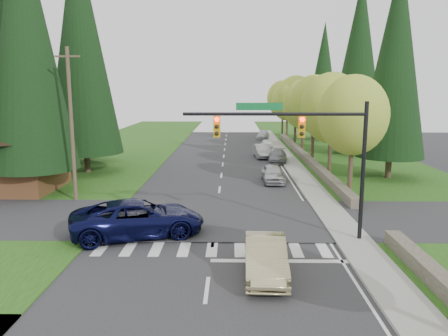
{
  "coord_description": "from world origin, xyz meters",
  "views": [
    {
      "loc": [
        0.92,
        -16.13,
        7.34
      ],
      "look_at": [
        0.45,
        9.03,
        2.8
      ],
      "focal_mm": 35.0,
      "sensor_mm": 36.0,
      "label": 1
    }
  ],
  "objects_px": {
    "suv_navy": "(138,218)",
    "parked_car_a": "(273,174)",
    "sedan_champagne": "(265,257)",
    "parked_car_b": "(278,156)",
    "parked_car_d": "(267,145)",
    "parked_car_e": "(263,135)",
    "parked_car_c": "(262,151)"
  },
  "relations": [
    {
      "from": "parked_car_b",
      "to": "parked_car_e",
      "type": "bearing_deg",
      "value": 97.79
    },
    {
      "from": "suv_navy",
      "to": "parked_car_b",
      "type": "relative_size",
      "value": 1.54
    },
    {
      "from": "parked_car_a",
      "to": "parked_car_c",
      "type": "height_order",
      "value": "parked_car_c"
    },
    {
      "from": "parked_car_b",
      "to": "parked_car_c",
      "type": "relative_size",
      "value": 1.0
    },
    {
      "from": "suv_navy",
      "to": "parked_car_d",
      "type": "xyz_separation_m",
      "value": [
        9.03,
        32.12,
        -0.28
      ]
    },
    {
      "from": "suv_navy",
      "to": "parked_car_e",
      "type": "distance_m",
      "value": 45.37
    },
    {
      "from": "parked_car_a",
      "to": "parked_car_e",
      "type": "relative_size",
      "value": 0.98
    },
    {
      "from": "parked_car_b",
      "to": "parked_car_d",
      "type": "bearing_deg",
      "value": 100.24
    },
    {
      "from": "parked_car_d",
      "to": "suv_navy",
      "type": "bearing_deg",
      "value": -103.84
    },
    {
      "from": "suv_navy",
      "to": "parked_car_a",
      "type": "relative_size",
      "value": 1.61
    },
    {
      "from": "parked_car_c",
      "to": "parked_car_e",
      "type": "height_order",
      "value": "parked_car_c"
    },
    {
      "from": "parked_car_a",
      "to": "parked_car_e",
      "type": "xyz_separation_m",
      "value": [
        1.4,
        31.21,
        -0.09
      ]
    },
    {
      "from": "sedan_champagne",
      "to": "parked_car_d",
      "type": "xyz_separation_m",
      "value": [
        2.93,
        36.76,
        -0.11
      ]
    },
    {
      "from": "parked_car_a",
      "to": "parked_car_b",
      "type": "height_order",
      "value": "parked_car_a"
    },
    {
      "from": "sedan_champagne",
      "to": "parked_car_c",
      "type": "bearing_deg",
      "value": 87.73
    },
    {
      "from": "sedan_champagne",
      "to": "parked_car_d",
      "type": "height_order",
      "value": "sedan_champagne"
    },
    {
      "from": "sedan_champagne",
      "to": "parked_car_d",
      "type": "distance_m",
      "value": 36.88
    },
    {
      "from": "sedan_champagne",
      "to": "parked_car_e",
      "type": "relative_size",
      "value": 1.09
    },
    {
      "from": "suv_navy",
      "to": "parked_car_c",
      "type": "xyz_separation_m",
      "value": [
        8.02,
        26.05,
        -0.21
      ]
    },
    {
      "from": "suv_navy",
      "to": "parked_car_b",
      "type": "height_order",
      "value": "suv_navy"
    },
    {
      "from": "parked_car_d",
      "to": "parked_car_e",
      "type": "xyz_separation_m",
      "value": [
        0.4,
        12.25,
        -0.04
      ]
    },
    {
      "from": "sedan_champagne",
      "to": "parked_car_b",
      "type": "height_order",
      "value": "sedan_champagne"
    },
    {
      "from": "suv_navy",
      "to": "parked_car_b",
      "type": "bearing_deg",
      "value": -39.73
    },
    {
      "from": "parked_car_b",
      "to": "parked_car_e",
      "type": "relative_size",
      "value": 1.03
    },
    {
      "from": "suv_navy",
      "to": "parked_car_b",
      "type": "xyz_separation_m",
      "value": [
        9.42,
        22.87,
        -0.3
      ]
    },
    {
      "from": "parked_car_b",
      "to": "parked_car_e",
      "type": "height_order",
      "value": "parked_car_b"
    },
    {
      "from": "parked_car_c",
      "to": "parked_car_e",
      "type": "bearing_deg",
      "value": 80.42
    },
    {
      "from": "sedan_champagne",
      "to": "parked_car_e",
      "type": "bearing_deg",
      "value": 87.44
    },
    {
      "from": "parked_car_a",
      "to": "parked_car_e",
      "type": "bearing_deg",
      "value": 86.41
    },
    {
      "from": "suv_navy",
      "to": "parked_car_a",
      "type": "xyz_separation_m",
      "value": [
        8.02,
        13.17,
        -0.22
      ]
    },
    {
      "from": "parked_car_d",
      "to": "parked_car_a",
      "type": "bearing_deg",
      "value": -91.18
    },
    {
      "from": "parked_car_a",
      "to": "parked_car_c",
      "type": "bearing_deg",
      "value": 88.98
    }
  ]
}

